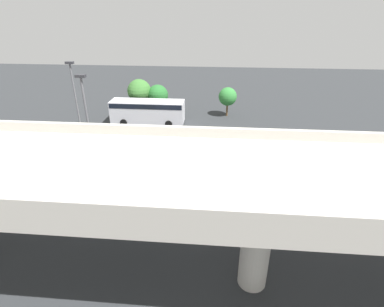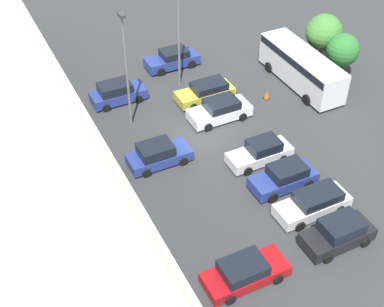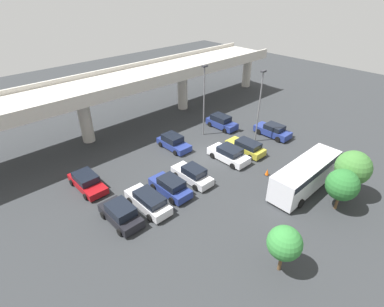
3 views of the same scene
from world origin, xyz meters
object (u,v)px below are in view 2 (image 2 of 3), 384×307
Objects in this scene: shuttle_bus at (302,66)px; parked_car_6 at (206,92)px; parked_car_8 at (173,59)px; parked_car_9 at (338,233)px; parked_car_7 at (117,93)px; traffic_cone at (267,95)px; parked_car_4 at (158,155)px; tree_front_centre at (343,50)px; parked_car_5 at (220,110)px; lamp_post_near_aisle at (126,64)px; parked_car_1 at (314,203)px; parked_car_0 at (245,272)px; lamp_post_mid_lot at (179,28)px; parked_car_2 at (284,177)px; parked_car_3 at (261,152)px; tree_front_right at (324,32)px.

parked_car_6 is at bearing -99.61° from shuttle_bus.
parked_car_6 is at bearing 92.48° from parked_car_8.
parked_car_8 is 22.44m from parked_car_9.
traffic_cone is at bearing -24.55° from parked_car_7.
parked_car_4 is 12.90m from parked_car_8.
parked_car_4 is 1.10× the size of tree_front_centre.
shuttle_bus reaches higher than parked_car_5.
parked_car_1 is at bearing -153.51° from lamp_post_near_aisle.
parked_car_8 is (2.94, -6.15, -0.05)m from parked_car_7.
parked_car_5 is at bearing -80.53° from shuttle_bus.
parked_car_8 is 6.67× the size of traffic_cone.
tree_front_centre reaches higher than parked_car_9.
tree_front_centre is (14.56, -17.79, 1.91)m from parked_car_0.
parked_car_1 is 1.10× the size of parked_car_4.
tree_front_centre reaches higher than shuttle_bus.
parked_car_7 is 0.49× the size of lamp_post_mid_lot.
parked_car_0 is 1.00× the size of parked_car_5.
parked_car_2 is 1.02× the size of parked_car_7.
parked_car_9 is (-16.63, -0.00, 0.08)m from parked_car_6.
parked_car_3 is at bearing 89.10° from parked_car_6.
traffic_cone is (-4.93, -10.80, -0.47)m from parked_car_7.
parked_car_7 reaches higher than parked_car_0.
parked_car_6 is at bearing -24.14° from parked_car_7.
parked_car_9 reaches higher than parked_car_2.
parked_car_8 is (11.28, -6.26, -0.00)m from parked_car_4.
parked_car_7 is 6.22× the size of traffic_cone.
parked_car_1 is 19.79m from parked_car_8.
parked_car_5 reaches higher than parked_car_1.
lamp_post_near_aisle reaches higher than parked_car_4.
tree_front_right reaches higher than parked_car_6.
parked_car_1 is 2.66m from parked_car_9.
parked_car_5 is at bearing 105.08° from tree_front_right.
lamp_post_near_aisle is (-0.42, 6.56, 4.43)m from parked_car_6.
shuttle_bus is at bearing 139.24° from parked_car_8.
parked_car_9 reaches higher than parked_car_3.
tree_front_right is at bearing 5.05° from tree_front_centre.
parked_car_8 is (14.17, 0.12, 0.00)m from parked_car_3.
parked_car_1 is at bearing -68.62° from parked_car_7.
parked_car_1 is 1.05× the size of parked_car_3.
parked_car_2 is 1.03× the size of parked_car_9.
tree_front_right is (17.00, -11.34, 2.36)m from parked_car_9.
tree_front_centre is (14.63, -11.55, 1.81)m from parked_car_9.
parked_car_5 reaches higher than parked_car_0.
parked_car_2 is 0.96× the size of parked_car_6.
parked_car_4 is (11.09, 0.27, 0.06)m from parked_car_0.
parked_car_7 is at bearing -71.83° from parked_car_9.
tree_front_centre is (9.22, -11.65, 1.82)m from parked_car_2.
traffic_cone is (11.91, -4.21, -0.43)m from parked_car_1.
lamp_post_near_aisle reaches higher than traffic_cone.
parked_car_0 is 20.90m from shuttle_bus.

